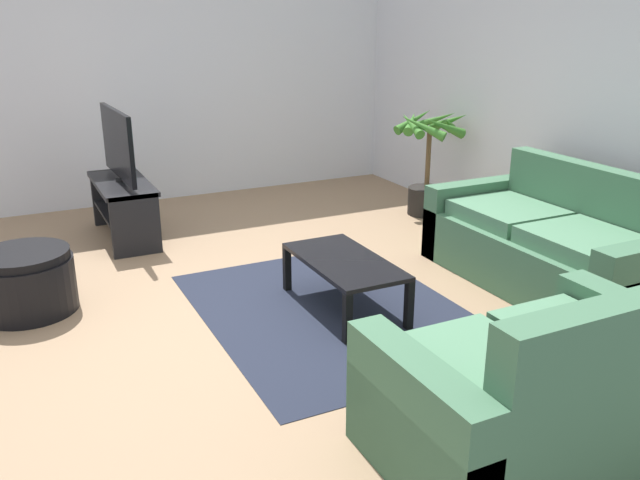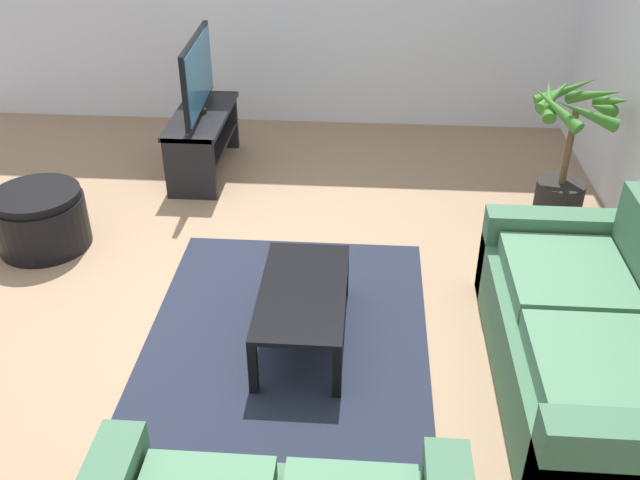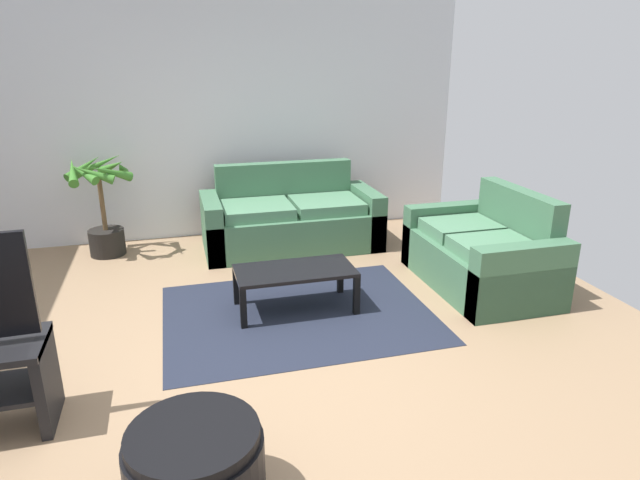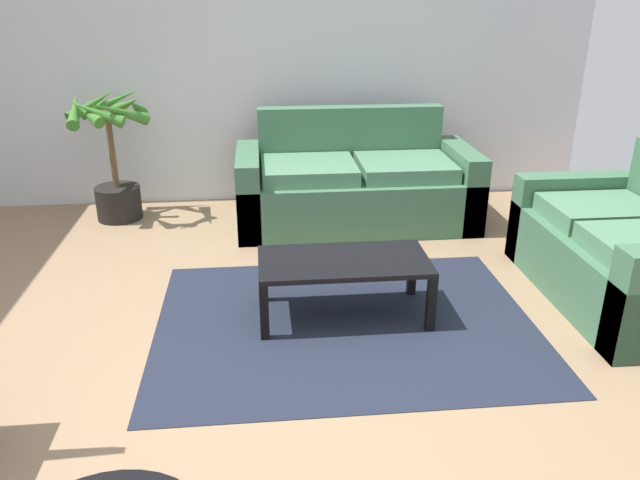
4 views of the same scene
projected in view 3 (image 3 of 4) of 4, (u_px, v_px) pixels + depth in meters
name	position (u px, v px, depth m)	size (l,w,h in m)	color
ground_plane	(252.00, 358.00, 3.93)	(6.60, 6.60, 0.00)	#937556
wall_back	(208.00, 121.00, 6.23)	(6.00, 0.06, 2.70)	silver
couch_main	(291.00, 221.00, 6.11)	(1.92, 0.90, 0.90)	#3F6B4C
couch_loveseat	(482.00, 255.00, 5.08)	(0.90, 1.49, 0.90)	#3F6B4C
coffee_table	(295.00, 274.00, 4.58)	(0.99, 0.51, 0.37)	black
area_rug	(298.00, 313.00, 4.59)	(2.20, 1.70, 0.01)	#1E2333
potted_palm	(102.00, 208.00, 5.79)	(0.71, 0.72, 1.08)	black
ottoman	(196.00, 470.00, 2.57)	(0.65, 0.65, 0.44)	black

